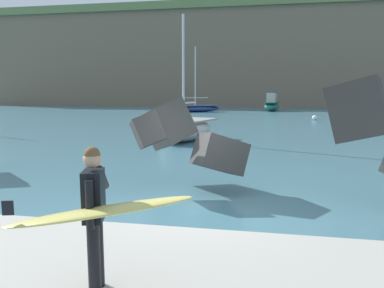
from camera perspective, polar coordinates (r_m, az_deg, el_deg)
The scene contains 12 objects.
ground_plane at distance 8.63m, azimuth 1.39°, elevation -9.77°, with size 400.00×400.00×0.00m, color #42707F.
breakwater_jetty at distance 10.09m, azimuth 0.11°, elevation 0.46°, with size 32.46×5.46×3.01m.
surfer_with_board at distance 4.55m, azimuth -14.36°, elevation -9.83°, with size 2.11×1.38×1.78m.
boat_near_left at distance 45.29m, azimuth 0.97°, elevation 5.46°, with size 5.47×3.58×7.61m.
boat_near_centre at distance 19.76m, azimuth -0.83°, elevation 2.24°, with size 3.11×4.67×6.36m.
boat_near_right at distance 48.28m, azimuth 11.93°, elevation 5.81°, with size 2.48×4.47×2.36m.
mooring_buoy_inner at distance 34.79m, azimuth 18.02°, elevation 3.81°, with size 0.44×0.44×0.44m.
mooring_buoy_middle at distance 44.32m, azimuth -0.70°, elevation 5.08°, with size 0.44×0.44×0.44m.
headland_bluff at distance 79.58m, azimuth 12.01°, elevation 11.86°, with size 98.61×45.01×15.81m.
station_building_west at distance 79.20m, azimuth -0.86°, elevation 19.46°, with size 5.11×5.29×4.49m.
station_building_central at distance 86.70m, azimuth 2.53°, elevation 19.05°, with size 8.02×6.94×6.22m.
station_building_east at distance 87.57m, azimuth 11.10°, elevation 18.68°, with size 6.99×4.86×5.86m.
Camera 1 is at (1.32, -8.10, 2.67)m, focal length 35.35 mm.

